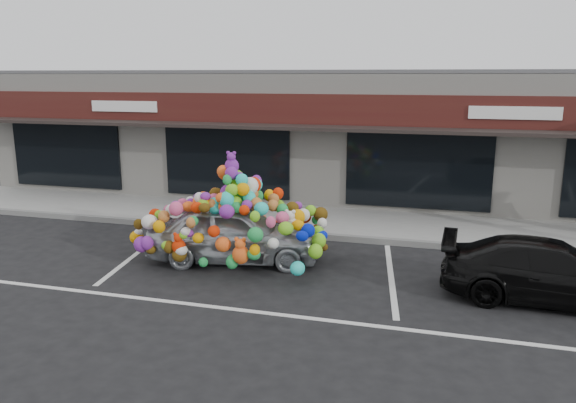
# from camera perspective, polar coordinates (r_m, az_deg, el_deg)

# --- Properties ---
(ground) EXTENTS (90.00, 90.00, 0.00)m
(ground) POSITION_cam_1_polar(r_m,az_deg,el_deg) (12.50, -2.64, -6.71)
(ground) COLOR black
(ground) RESTS_ON ground
(shop_building) EXTENTS (24.00, 7.20, 4.31)m
(shop_building) POSITION_cam_1_polar(r_m,az_deg,el_deg) (20.07, 4.95, 6.99)
(shop_building) COLOR silver
(shop_building) RESTS_ON ground
(sidewalk) EXTENTS (26.00, 3.00, 0.15)m
(sidewalk) POSITION_cam_1_polar(r_m,az_deg,el_deg) (16.16, 1.83, -1.91)
(sidewalk) COLOR gray
(sidewalk) RESTS_ON ground
(kerb) EXTENTS (26.00, 0.18, 0.16)m
(kerb) POSITION_cam_1_polar(r_m,az_deg,el_deg) (14.76, 0.42, -3.33)
(kerb) COLOR slate
(kerb) RESTS_ON ground
(parking_stripe_left) EXTENTS (0.73, 4.37, 0.01)m
(parking_stripe_left) POSITION_cam_1_polar(r_m,az_deg,el_deg) (13.96, -14.99, -5.02)
(parking_stripe_left) COLOR silver
(parking_stripe_left) RESTS_ON ground
(parking_stripe_mid) EXTENTS (0.73, 4.37, 0.01)m
(parking_stripe_mid) POSITION_cam_1_polar(r_m,az_deg,el_deg) (12.15, 10.42, -7.48)
(parking_stripe_mid) COLOR silver
(parking_stripe_mid) RESTS_ON ground
(lane_line) EXTENTS (14.00, 0.12, 0.01)m
(lane_line) POSITION_cam_1_polar(r_m,az_deg,el_deg) (9.96, 4.30, -11.97)
(lane_line) COLOR silver
(lane_line) RESTS_ON ground
(toy_car) EXTENTS (2.86, 4.47, 2.44)m
(toy_car) POSITION_cam_1_polar(r_m,az_deg,el_deg) (12.74, -5.46, -2.48)
(toy_car) COLOR #ABB0B6
(toy_car) RESTS_ON ground
(black_sedan) EXTENTS (1.78, 4.05, 1.16)m
(black_sedan) POSITION_cam_1_polar(r_m,az_deg,el_deg) (11.60, 25.19, -6.50)
(black_sedan) COLOR black
(black_sedan) RESTS_ON ground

